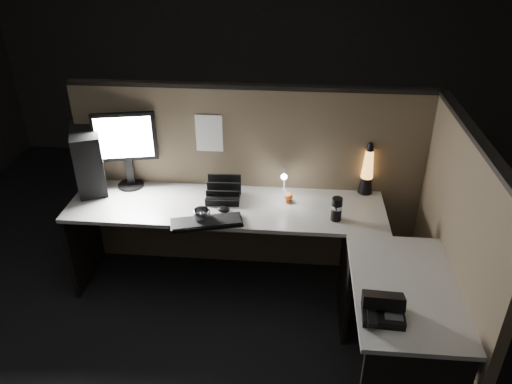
# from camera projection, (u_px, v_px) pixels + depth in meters

# --- Properties ---
(floor) EXTENTS (6.00, 6.00, 0.00)m
(floor) POSITION_uv_depth(u_px,v_px,m) (238.00, 341.00, 3.46)
(floor) COLOR black
(floor) RESTS_ON ground
(room_shell) EXTENTS (6.00, 6.00, 6.00)m
(room_shell) POSITION_uv_depth(u_px,v_px,m) (233.00, 121.00, 2.65)
(room_shell) COLOR silver
(room_shell) RESTS_ON ground
(partition_back) EXTENTS (2.66, 0.06, 1.50)m
(partition_back) POSITION_uv_depth(u_px,v_px,m) (251.00, 182.00, 3.89)
(partition_back) COLOR brown
(partition_back) RESTS_ON ground
(partition_right) EXTENTS (0.06, 1.66, 1.50)m
(partition_right) POSITION_uv_depth(u_px,v_px,m) (452.00, 255.00, 3.07)
(partition_right) COLOR brown
(partition_right) RESTS_ON ground
(desk) EXTENTS (2.60, 1.60, 0.73)m
(desk) POSITION_uv_depth(u_px,v_px,m) (268.00, 252.00, 3.37)
(desk) COLOR beige
(desk) RESTS_ON ground
(pc_tower) EXTENTS (0.36, 0.49, 0.47)m
(pc_tower) POSITION_uv_depth(u_px,v_px,m) (88.00, 158.00, 3.76)
(pc_tower) COLOR black
(pc_tower) RESTS_ON desk
(monitor) EXTENTS (0.46, 0.20, 0.59)m
(monitor) POSITION_uv_depth(u_px,v_px,m) (126.00, 143.00, 3.71)
(monitor) COLOR black
(monitor) RESTS_ON desk
(keyboard) EXTENTS (0.51, 0.28, 0.02)m
(keyboard) POSITION_uv_depth(u_px,v_px,m) (206.00, 222.00, 3.40)
(keyboard) COLOR black
(keyboard) RESTS_ON desk
(mouse) EXTENTS (0.11, 0.09, 0.04)m
(mouse) POSITION_uv_depth(u_px,v_px,m) (223.00, 209.00, 3.54)
(mouse) COLOR black
(mouse) RESTS_ON desk
(clip_lamp) EXTENTS (0.04, 0.18, 0.23)m
(clip_lamp) POSITION_uv_depth(u_px,v_px,m) (284.00, 181.00, 3.66)
(clip_lamp) COLOR silver
(clip_lamp) RESTS_ON desk
(organizer) EXTENTS (0.25, 0.23, 0.19)m
(organizer) POSITION_uv_depth(u_px,v_px,m) (224.00, 193.00, 3.69)
(organizer) COLOR black
(organizer) RESTS_ON desk
(lava_lamp) EXTENTS (0.11, 0.11, 0.41)m
(lava_lamp) POSITION_uv_depth(u_px,v_px,m) (367.00, 172.00, 3.71)
(lava_lamp) COLOR black
(lava_lamp) RESTS_ON desk
(travel_mug) EXTENTS (0.08, 0.08, 0.17)m
(travel_mug) POSITION_uv_depth(u_px,v_px,m) (337.00, 209.00, 3.41)
(travel_mug) COLOR black
(travel_mug) RESTS_ON desk
(steel_mug) EXTENTS (0.14, 0.14, 0.09)m
(steel_mug) POSITION_uv_depth(u_px,v_px,m) (202.00, 216.00, 3.41)
(steel_mug) COLOR silver
(steel_mug) RESTS_ON desk
(figurine) EXTENTS (0.06, 0.06, 0.06)m
(figurine) POSITION_uv_depth(u_px,v_px,m) (289.00, 197.00, 3.63)
(figurine) COLOR #D56221
(figurine) RESTS_ON desk
(pinned_paper) EXTENTS (0.20, 0.00, 0.29)m
(pinned_paper) POSITION_uv_depth(u_px,v_px,m) (209.00, 133.00, 3.68)
(pinned_paper) COLOR white
(pinned_paper) RESTS_ON partition_back
(desk_phone) EXTENTS (0.23, 0.24, 0.13)m
(desk_phone) POSITION_uv_depth(u_px,v_px,m) (382.00, 308.00, 2.62)
(desk_phone) COLOR black
(desk_phone) RESTS_ON desk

